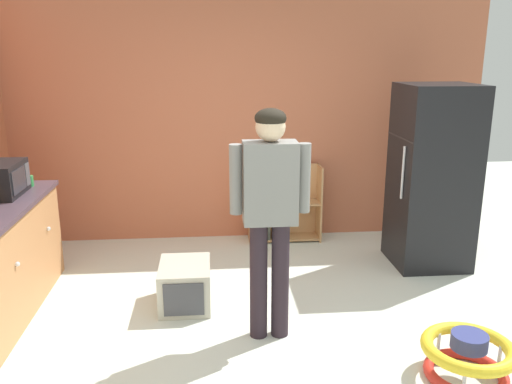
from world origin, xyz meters
The scene contains 8 objects.
ground_plane centered at (0.00, 0.00, 0.00)m, with size 12.00×12.00×0.00m, color silver.
back_wall centered at (0.00, 2.33, 1.35)m, with size 5.20×0.06×2.70m, color #BF6748.
refrigerator centered at (1.70, 1.34, 0.89)m, with size 0.73×0.68×1.78m.
bookshelf centered at (0.31, 2.14, 0.37)m, with size 0.80×0.28×0.85m.
standing_person centered at (-0.04, 0.08, 1.03)m, with size 0.57×0.22×1.71m.
baby_walker centered at (1.19, -0.58, 0.16)m, with size 0.60×0.60×0.32m.
pet_carrier centered at (-0.68, 0.63, 0.18)m, with size 0.42×0.55×0.36m.
green_cup centered at (-2.07, 1.28, 0.95)m, with size 0.08×0.08×0.10m, color green.
Camera 1 is at (-0.45, -3.47, 2.09)m, focal length 37.06 mm.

